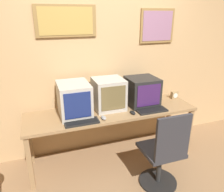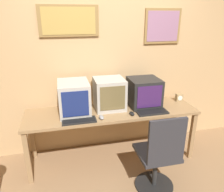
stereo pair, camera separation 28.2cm
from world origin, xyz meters
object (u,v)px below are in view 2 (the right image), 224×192
at_px(monitor_right, 144,92).
at_px(mouse_near_keyboard, 102,117).
at_px(mouse_far_corner, 132,114).
at_px(desk_clock, 179,97).
at_px(monitor_center, 109,94).
at_px(monitor_left, 74,98).
at_px(keyboard_side, 152,112).
at_px(office_chair, 159,159).
at_px(keyboard_main, 79,121).

bearing_deg(monitor_right, mouse_near_keyboard, -157.05).
distance_m(mouse_far_corner, desk_clock, 0.87).
bearing_deg(mouse_near_keyboard, monitor_center, 60.73).
distance_m(mouse_near_keyboard, desk_clock, 1.26).
bearing_deg(monitor_right, desk_clock, 3.20).
bearing_deg(monitor_left, keyboard_side, -13.94).
bearing_deg(monitor_center, desk_clock, 0.60).
bearing_deg(desk_clock, monitor_right, -176.80).
distance_m(monitor_left, monitor_right, 0.95).
bearing_deg(monitor_right, monitor_center, 177.54).
bearing_deg(office_chair, monitor_left, 136.99).
bearing_deg(mouse_near_keyboard, keyboard_main, -176.88).
bearing_deg(keyboard_side, mouse_far_corner, 178.28).
distance_m(monitor_left, mouse_near_keyboard, 0.44).
height_order(monitor_left, monitor_right, monitor_left).
relative_size(monitor_center, monitor_right, 1.01).
relative_size(mouse_far_corner, desk_clock, 1.03).
distance_m(monitor_center, office_chair, 1.04).
xyz_separation_m(mouse_near_keyboard, desk_clock, (1.22, 0.31, 0.04)).
bearing_deg(mouse_far_corner, keyboard_side, -1.72).
distance_m(monitor_right, desk_clock, 0.59).
bearing_deg(keyboard_side, monitor_center, 150.32).
relative_size(desk_clock, office_chair, 0.11).
bearing_deg(keyboard_main, mouse_near_keyboard, 3.12).
bearing_deg(monitor_center, mouse_far_corner, -50.50).
bearing_deg(desk_clock, keyboard_side, -151.48).
height_order(keyboard_main, office_chair, office_chair).
distance_m(monitor_right, office_chair, 0.95).
height_order(keyboard_side, mouse_far_corner, mouse_far_corner).
distance_m(monitor_left, mouse_far_corner, 0.76).
relative_size(monitor_left, monitor_center, 1.16).
relative_size(monitor_right, office_chair, 0.41).
xyz_separation_m(keyboard_main, office_chair, (0.81, -0.52, -0.31)).
height_order(monitor_right, office_chair, monitor_right).
relative_size(mouse_near_keyboard, office_chair, 0.11).
distance_m(monitor_center, keyboard_main, 0.57).
bearing_deg(keyboard_side, monitor_left, 166.06).
relative_size(monitor_right, keyboard_side, 1.01).
bearing_deg(monitor_center, monitor_left, -174.46).
distance_m(monitor_center, keyboard_side, 0.61).
bearing_deg(mouse_far_corner, office_chair, -75.63).
bearing_deg(office_chair, desk_clock, 50.97).
xyz_separation_m(monitor_left, keyboard_main, (0.03, -0.27, -0.19)).
height_order(mouse_far_corner, desk_clock, desk_clock).
height_order(monitor_center, keyboard_side, monitor_center).
height_order(monitor_center, keyboard_main, monitor_center).
bearing_deg(monitor_left, monitor_center, 5.54).
distance_m(monitor_center, mouse_near_keyboard, 0.39).
height_order(monitor_center, mouse_near_keyboard, monitor_center).
bearing_deg(office_chair, mouse_far_corner, 104.37).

